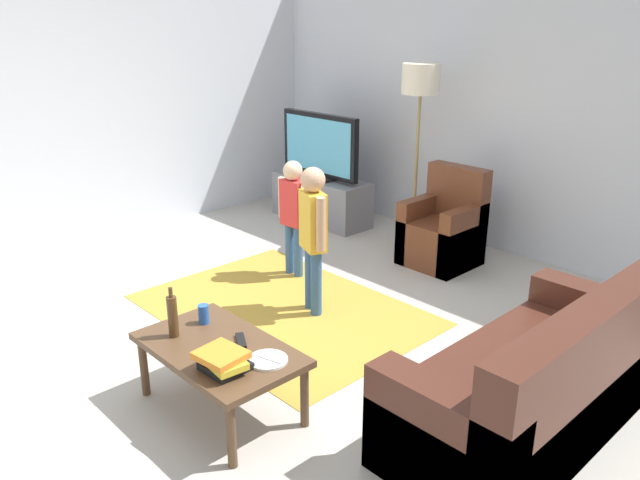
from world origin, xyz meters
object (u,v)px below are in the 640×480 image
at_px(book_stack, 223,361).
at_px(bottle, 173,316).
at_px(tv, 320,147).
at_px(couch, 542,388).
at_px(child_near_tv, 293,208).
at_px(plate, 268,360).
at_px(armchair, 445,232).
at_px(tv_stand, 321,200).
at_px(floor_lamp, 420,89).
at_px(tv_remote, 241,341).
at_px(child_center, 313,227).
at_px(coffee_table, 219,354).
at_px(soda_can, 204,314).

distance_m(book_stack, bottle, 0.51).
xyz_separation_m(tv, couch, (3.60, -1.74, -0.56)).
height_order(tv, child_near_tv, tv).
bearing_deg(plate, book_stack, -112.68).
xyz_separation_m(couch, armchair, (-1.89, 1.72, 0.01)).
bearing_deg(tv_stand, plate, -47.87).
bearing_deg(tv_stand, bottle, -57.37).
relative_size(tv, floor_lamp, 0.62).
height_order(floor_lamp, bottle, floor_lamp).
xyz_separation_m(floor_lamp, child_near_tv, (-0.22, -1.41, -0.92)).
xyz_separation_m(tv_remote, plate, (0.27, -0.02, -0.00)).
relative_size(tv, armchair, 1.22).
bearing_deg(child_near_tv, tv_stand, 127.82).
xyz_separation_m(tv, child_near_tv, (0.97, -1.23, -0.22)).
bearing_deg(bottle, armchair, 94.21).
height_order(child_center, bottle, child_center).
distance_m(couch, tv_remote, 1.69).
height_order(tv, book_stack, tv).
bearing_deg(plate, tv_remote, 175.77).
height_order(couch, coffee_table, couch).
height_order(child_center, coffee_table, child_center).
relative_size(armchair, bottle, 2.89).
relative_size(bottle, plate, 1.42).
xyz_separation_m(armchair, soda_can, (0.20, -2.77, 0.18)).
relative_size(couch, child_near_tv, 1.73).
xyz_separation_m(tv_stand, plate, (2.54, -2.81, 0.18)).
distance_m(tv_stand, child_center, 2.35).
distance_m(couch, coffee_table, 1.80).
height_order(book_stack, bottle, bottle).
xyz_separation_m(tv_stand, floor_lamp, (1.20, 0.15, 1.30)).
relative_size(couch, bottle, 5.77).
height_order(tv_stand, bottle, bottle).
bearing_deg(soda_can, armchair, 94.13).
height_order(tv, plate, tv).
bearing_deg(couch, floor_lamp, 141.48).
bearing_deg(coffee_table, tv_remote, 67.38).
xyz_separation_m(tv_stand, couch, (3.60, -1.76, 0.05)).
height_order(couch, child_center, child_center).
bearing_deg(book_stack, plate, 67.32).
relative_size(couch, plate, 8.18).
height_order(tv_stand, coffee_table, tv_stand).
xyz_separation_m(tv, child_center, (1.63, -1.61, -0.15)).
relative_size(armchair, soda_can, 7.50).
relative_size(coffee_table, bottle, 3.21).
relative_size(bottle, soda_can, 2.60).
bearing_deg(bottle, plate, 20.13).
bearing_deg(book_stack, child_center, 120.07).
relative_size(tv, book_stack, 3.93).
height_order(tv, tv_remote, tv).
relative_size(tv, couch, 0.61).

